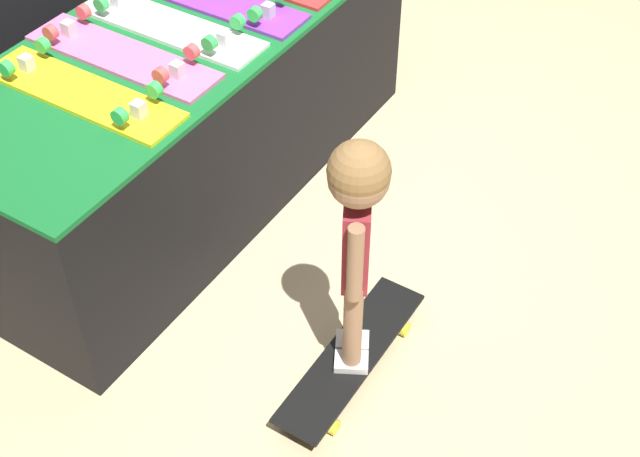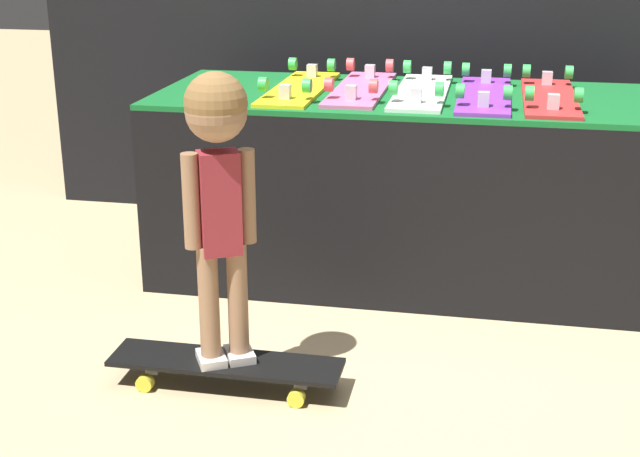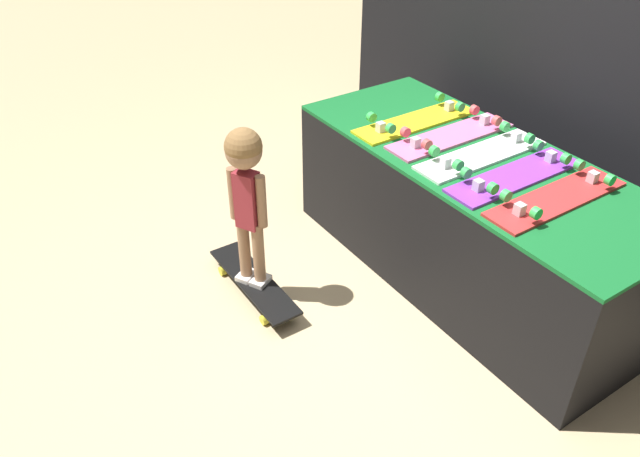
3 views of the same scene
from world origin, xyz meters
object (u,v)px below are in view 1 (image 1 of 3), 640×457
at_px(skateboard_white_on_rack, 170,25).
at_px(skateboard_on_floor, 352,357).
at_px(skateboard_pink_on_rack, 122,54).
at_px(child, 357,218).
at_px(skateboard_yellow_on_rack, 82,91).

height_order(skateboard_white_on_rack, skateboard_on_floor, skateboard_white_on_rack).
xyz_separation_m(skateboard_pink_on_rack, skateboard_white_on_rack, (0.24, -0.02, 0.00)).
relative_size(skateboard_pink_on_rack, skateboard_white_on_rack, 1.00).
relative_size(skateboard_white_on_rack, child, 0.84).
height_order(skateboard_pink_on_rack, skateboard_white_on_rack, same).
height_order(skateboard_on_floor, child, child).
bearing_deg(skateboard_pink_on_rack, child, -102.72).
distance_m(skateboard_pink_on_rack, skateboard_on_floor, 1.31).
xyz_separation_m(skateboard_white_on_rack, child, (-0.49, -1.07, -0.04)).
distance_m(skateboard_on_floor, child, 0.64).
bearing_deg(skateboard_on_floor, skateboard_white_on_rack, 65.66).
height_order(skateboard_yellow_on_rack, skateboard_white_on_rack, same).
relative_size(skateboard_yellow_on_rack, skateboard_pink_on_rack, 1.00).
distance_m(skateboard_yellow_on_rack, skateboard_white_on_rack, 0.48).
bearing_deg(skateboard_white_on_rack, skateboard_on_floor, -114.34).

